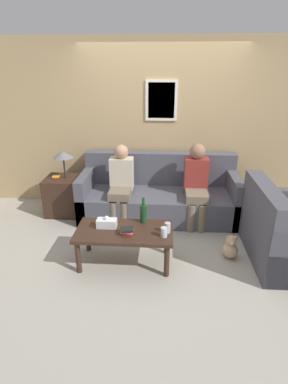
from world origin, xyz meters
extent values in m
plane|color=#ADA899|center=(0.00, 0.00, 0.00)|extent=(16.00, 16.00, 0.00)
cube|color=tan|center=(0.00, 1.04, 1.30)|extent=(9.00, 0.06, 2.60)
cube|color=silver|center=(0.00, 1.00, 1.70)|extent=(0.48, 0.02, 0.60)
cube|color=silver|center=(0.00, 0.99, 1.70)|extent=(0.40, 0.01, 0.52)
cube|color=#4C4C56|center=(0.00, 0.49, 0.20)|extent=(2.37, 0.93, 0.41)
cube|color=#4C4C56|center=(0.00, 0.86, 0.67)|extent=(2.37, 0.20, 0.52)
cube|color=#4C4C56|center=(-1.12, 0.49, 0.35)|extent=(0.14, 0.93, 0.69)
cube|color=#4C4C56|center=(1.12, 0.49, 0.35)|extent=(0.14, 0.93, 0.69)
cube|color=#4C4C56|center=(1.24, -0.52, 0.67)|extent=(0.20, 1.21, 0.52)
cube|color=#4C4C56|center=(1.60, 0.01, 0.35)|extent=(0.93, 0.14, 0.69)
cube|color=#382319|center=(-0.37, -0.74, 0.42)|extent=(1.11, 0.57, 0.04)
cylinder|color=#382319|center=(-0.87, -0.97, 0.20)|extent=(0.06, 0.06, 0.40)
cylinder|color=#382319|center=(0.12, -0.97, 0.20)|extent=(0.06, 0.06, 0.40)
cylinder|color=#382319|center=(-0.87, -0.52, 0.20)|extent=(0.06, 0.06, 0.40)
cylinder|color=#382319|center=(0.12, -0.52, 0.20)|extent=(0.06, 0.06, 0.40)
cube|color=#382319|center=(-1.51, 0.51, 0.30)|extent=(0.50, 0.50, 0.59)
cylinder|color=#262628|center=(-1.44, 0.51, 0.76)|extent=(0.02, 0.02, 0.34)
cone|color=slate|center=(-1.44, 0.51, 0.97)|extent=(0.31, 0.31, 0.10)
cube|color=red|center=(-1.58, 0.49, 0.60)|extent=(0.09, 0.09, 0.02)
cube|color=gold|center=(-1.58, 0.49, 0.62)|extent=(0.11, 0.09, 0.02)
cylinder|color=#19421E|center=(-0.17, -0.53, 0.55)|extent=(0.08, 0.08, 0.23)
cylinder|color=#19421E|center=(-0.17, -0.53, 0.71)|extent=(0.03, 0.03, 0.10)
cylinder|color=silver|center=(0.08, -0.85, 0.49)|extent=(0.07, 0.07, 0.11)
cube|color=red|center=(-0.33, -0.83, 0.45)|extent=(0.15, 0.11, 0.02)
cube|color=beige|center=(-0.33, -0.83, 0.47)|extent=(0.14, 0.08, 0.02)
cube|color=black|center=(-0.33, -0.83, 0.49)|extent=(0.15, 0.14, 0.03)
cylinder|color=#BCBCC1|center=(0.12, -0.76, 0.50)|extent=(0.07, 0.07, 0.12)
cube|color=silver|center=(-0.58, -0.69, 0.49)|extent=(0.23, 0.12, 0.10)
sphere|color=white|center=(-0.58, -0.69, 0.56)|extent=(0.05, 0.05, 0.05)
cube|color=#756651|center=(-0.56, 0.27, 0.46)|extent=(0.31, 0.41, 0.14)
cylinder|color=#756651|center=(-0.64, 0.07, 0.20)|extent=(0.11, 0.11, 0.41)
cylinder|color=#756651|center=(-0.49, 0.07, 0.20)|extent=(0.11, 0.11, 0.41)
cube|color=beige|center=(-0.56, 0.48, 0.70)|extent=(0.34, 0.22, 0.48)
sphere|color=tan|center=(-0.56, 0.48, 1.03)|extent=(0.21, 0.21, 0.21)
cube|color=#756651|center=(0.54, 0.27, 0.46)|extent=(0.31, 0.43, 0.14)
cylinder|color=#756651|center=(0.46, 0.05, 0.20)|extent=(0.11, 0.11, 0.41)
cylinder|color=#756651|center=(0.61, 0.05, 0.20)|extent=(0.11, 0.11, 0.41)
cube|color=maroon|center=(0.54, 0.49, 0.71)|extent=(0.34, 0.22, 0.49)
sphere|color=#8C664C|center=(0.54, 0.49, 1.05)|extent=(0.23, 0.23, 0.23)
sphere|color=tan|center=(0.90, -0.56, 0.10)|extent=(0.19, 0.19, 0.19)
sphere|color=tan|center=(0.90, -0.56, 0.24)|extent=(0.13, 0.13, 0.13)
sphere|color=tan|center=(0.85, -0.56, 0.28)|extent=(0.04, 0.04, 0.04)
sphere|color=tan|center=(0.94, -0.56, 0.28)|extent=(0.04, 0.04, 0.04)
sphere|color=beige|center=(0.90, -0.61, 0.23)|extent=(0.05, 0.05, 0.05)
camera|label=1|loc=(0.06, -3.72, 2.17)|focal=28.00mm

